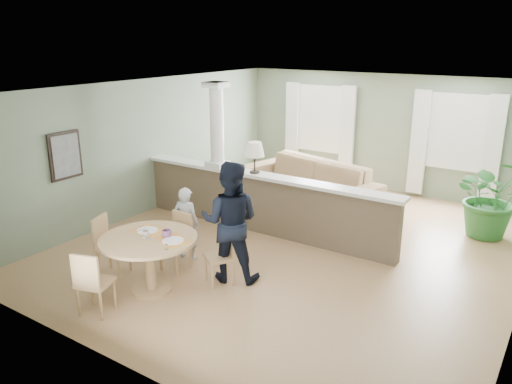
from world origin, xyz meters
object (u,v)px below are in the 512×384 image
Objects in this scene: dining_table at (150,249)px; chair_near at (92,281)px; chair_far_boy at (178,238)px; chair_far_man at (223,253)px; sofa at (307,183)px; child_person at (186,223)px; houseplant at (492,197)px; man_person at (230,222)px; chair_side at (108,243)px.

dining_table is 1.52× the size of chair_near.
chair_far_boy is (-0.19, 0.79, -0.16)m from dining_table.
chair_far_boy is at bearing -147.73° from chair_far_man.
sofa reaches higher than dining_table.
chair_far_man is 1.08m from child_person.
houseplant is 1.74× the size of chair_far_man.
chair_far_boy is 1.04× the size of chair_far_man.
chair_far_man is 0.47× the size of man_person.
houseplant reaches higher than child_person.
sofa is 4.69m from dining_table.
houseplant reaches higher than chair_side.
child_person is (-0.12, 0.34, 0.11)m from chair_far_boy.
chair_side is 1.25m from child_person.
sofa is at bearing -30.58° from chair_side.
man_person is (0.71, 0.94, 0.25)m from dining_table.
chair_far_boy reaches higher than chair_far_man.
chair_far_boy is 1.05m from chair_side.
dining_table is 1.46× the size of chair_side.
dining_table is 0.91m from chair_near.
chair_near is at bearing -88.04° from chair_far_boy.
chair_near is at bearing -160.11° from chair_side.
sofa is at bearing -102.90° from man_person.
man_person is at bearing 53.10° from dining_table.
chair_far_man is 0.46m from man_person.
sofa is 2.15× the size of houseplant.
chair_near is (-0.86, -1.67, 0.02)m from chair_far_man.
chair_far_man is (0.70, 0.78, -0.18)m from dining_table.
chair_side reaches higher than chair_far_man.
child_person reaches higher than chair_far_boy.
chair_near is (-0.16, -0.88, -0.16)m from dining_table.
dining_table is 0.75× the size of man_person.
chair_far_boy is 0.49× the size of man_person.
child_person is at bearing -136.42° from houseplant.
sofa is at bearing 133.12° from chair_far_man.
man_person reaches higher than houseplant.
sofa reaches higher than chair_side.
chair_side is (-0.92, -4.65, 0.05)m from sofa.
chair_side is at bearing -133.14° from houseplant.
child_person is at bearing -80.33° from sofa.
sofa is at bearing -106.43° from child_person.
chair_far_man is at bearing -125.54° from houseplant.
houseplant reaches higher than chair_near.
chair_far_man is at bearing -65.17° from sofa.
chair_side is 1.90m from man_person.
chair_far_man is at bearing -135.20° from chair_near.
houseplant is 5.05m from chair_far_man.
child_person is 1.08m from man_person.
chair_far_man is 0.92× the size of chair_side.
houseplant is 5.60m from chair_far_boy.
houseplant is 6.91m from chair_near.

